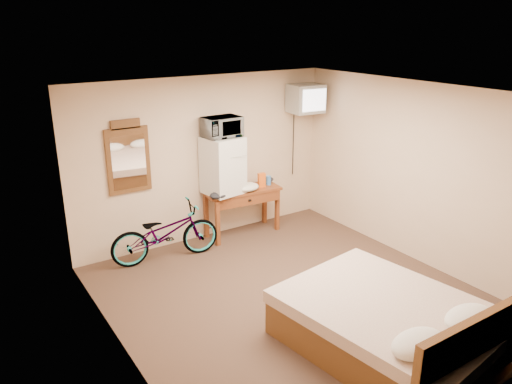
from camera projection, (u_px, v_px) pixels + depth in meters
room at (298, 203)px, 5.76m from camera, size 4.60×4.64×2.50m
desk at (243, 198)px, 7.81m from camera, size 1.24×0.57×0.75m
mini_fridge at (223, 165)px, 7.50m from camera, size 0.60×0.58×0.87m
microwave at (222, 127)px, 7.31m from camera, size 0.56×0.39×0.30m
snack_bag at (262, 180)px, 7.85m from camera, size 0.12×0.08×0.23m
blue_cup at (268, 180)px, 7.98m from camera, size 0.08×0.08×0.14m
cloth_cream at (247, 187)px, 7.69m from camera, size 0.40×0.31×0.12m
cloth_dark_a at (218, 195)px, 7.37m from camera, size 0.27×0.20×0.10m
cloth_dark_b at (268, 180)px, 8.13m from camera, size 0.17×0.14×0.08m
crt_television at (306, 99)px, 7.97m from camera, size 0.55×0.62×0.45m
wall_mirror at (128, 158)px, 6.86m from camera, size 0.61×0.04×1.03m
bicycle at (165, 233)px, 7.04m from camera, size 1.60×0.74×0.81m
bed at (393, 326)px, 5.09m from camera, size 1.86×2.30×0.90m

